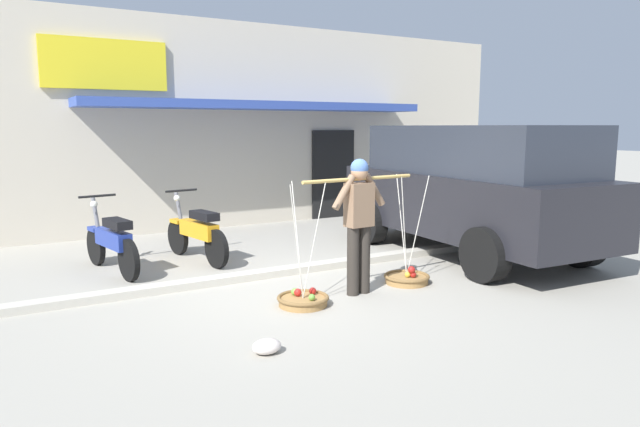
% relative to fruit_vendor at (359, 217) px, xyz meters
% --- Properties ---
extents(ground_plane, '(90.00, 90.00, 0.00)m').
position_rel_fruit_vendor_xyz_m(ground_plane, '(-0.50, 0.62, -0.98)').
color(ground_plane, '#9E998C').
extents(sidewalk_curb, '(20.00, 0.24, 0.10)m').
position_rel_fruit_vendor_xyz_m(sidewalk_curb, '(-0.50, 1.32, -0.93)').
color(sidewalk_curb, '#BAB4A5').
rests_on(sidewalk_curb, ground).
extents(fruit_vendor, '(1.67, 0.23, 1.70)m').
position_rel_fruit_vendor_xyz_m(fruit_vendor, '(0.00, 0.00, 0.00)').
color(fruit_vendor, '#2D2823').
rests_on(fruit_vendor, ground).
extents(fruit_basket_left_side, '(0.62, 0.62, 1.45)m').
position_rel_fruit_vendor_xyz_m(fruit_basket_left_side, '(-0.83, -0.07, -0.90)').
color(fruit_basket_left_side, '#9E7542').
rests_on(fruit_basket_left_side, ground).
extents(fruit_basket_right_side, '(0.62, 0.62, 1.45)m').
position_rel_fruit_vendor_xyz_m(fruit_basket_right_side, '(0.84, 0.07, -0.90)').
color(fruit_basket_right_side, '#9E7542').
rests_on(fruit_basket_right_side, ground).
extents(motorcycle_nearest_shop, '(0.56, 1.80, 1.09)m').
position_rel_fruit_vendor_xyz_m(motorcycle_nearest_shop, '(-2.46, 2.64, -0.52)').
color(motorcycle_nearest_shop, black).
rests_on(motorcycle_nearest_shop, ground).
extents(motorcycle_second_in_row, '(0.55, 1.81, 1.09)m').
position_rel_fruit_vendor_xyz_m(motorcycle_second_in_row, '(-1.18, 2.73, -0.52)').
color(motorcycle_second_in_row, black).
rests_on(motorcycle_second_in_row, ground).
extents(parked_truck, '(2.39, 4.91, 2.10)m').
position_rel_fruit_vendor_xyz_m(parked_truck, '(2.81, 0.96, 0.15)').
color(parked_truck, black).
rests_on(parked_truck, ground).
extents(storefront_building, '(13.00, 6.00, 4.20)m').
position_rel_fruit_vendor_xyz_m(storefront_building, '(1.00, 7.92, 1.12)').
color(storefront_building, beige).
rests_on(storefront_building, ground).
extents(plastic_litter_bag, '(0.28, 0.22, 0.14)m').
position_rel_fruit_vendor_xyz_m(plastic_litter_bag, '(-1.82, -1.18, -0.91)').
color(plastic_litter_bag, silver).
rests_on(plastic_litter_bag, ground).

